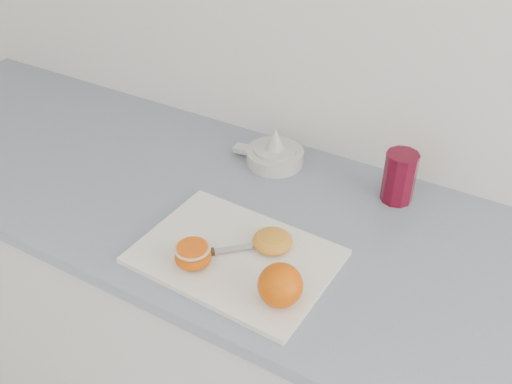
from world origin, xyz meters
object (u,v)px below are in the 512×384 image
at_px(citrus_juicer, 274,153).
at_px(red_tumbler, 399,179).
at_px(cutting_board, 235,256).
at_px(half_orange, 193,255).
at_px(counter, 259,348).

distance_m(citrus_juicer, red_tumbler, 0.31).
bearing_deg(cutting_board, half_orange, -130.37).
distance_m(half_orange, red_tumbler, 0.48).
distance_m(cutting_board, citrus_juicer, 0.35).
bearing_deg(red_tumbler, counter, -139.43).
xyz_separation_m(half_orange, citrus_juicer, (-0.05, 0.40, -0.01)).
relative_size(counter, red_tumbler, 19.53).
bearing_deg(citrus_juicer, counter, -69.62).
distance_m(cutting_board, half_orange, 0.09).
xyz_separation_m(counter, citrus_juicer, (-0.07, 0.19, 0.47)).
bearing_deg(citrus_juicer, red_tumbler, 1.17).
height_order(cutting_board, citrus_juicer, citrus_juicer).
xyz_separation_m(cutting_board, red_tumbler, (0.20, 0.34, 0.05)).
bearing_deg(half_orange, citrus_juicer, 96.58).
bearing_deg(cutting_board, counter, 100.98).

